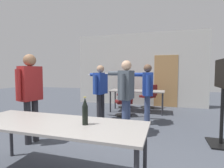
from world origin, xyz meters
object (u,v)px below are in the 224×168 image
at_px(office_chair_far_left, 149,97).
at_px(office_chair_mid_tucked, 126,96).
at_px(person_left_plaid, 30,89).
at_px(office_chair_near_pushed, 124,103).
at_px(person_right_polo, 100,87).
at_px(beer_bottle, 85,112).
at_px(tv_screen, 223,92).
at_px(person_center_tall, 147,88).
at_px(person_far_watching, 126,90).

height_order(office_chair_far_left, office_chair_mid_tucked, office_chair_mid_tucked).
bearing_deg(person_left_plaid, office_chair_near_pushed, -15.22).
bearing_deg(person_right_polo, office_chair_mid_tucked, 1.88).
relative_size(person_left_plaid, beer_bottle, 5.10).
bearing_deg(office_chair_far_left, tv_screen, -121.46).
bearing_deg(person_center_tall, person_right_polo, 83.73).
bearing_deg(person_right_polo, beer_bottle, -151.08).
xyz_separation_m(person_left_plaid, office_chair_mid_tucked, (1.05, 3.82, -0.60)).
xyz_separation_m(person_right_polo, office_chair_far_left, (1.19, 2.11, -0.53)).
bearing_deg(office_chair_far_left, beer_bottle, -153.37).
relative_size(person_far_watching, beer_bottle, 4.84).
height_order(office_chair_mid_tucked, office_chair_near_pushed, office_chair_mid_tucked).
xyz_separation_m(person_right_polo, person_left_plaid, (-0.72, -1.89, 0.11)).
distance_m(person_far_watching, office_chair_far_left, 3.09).
distance_m(office_chair_near_pushed, beer_bottle, 3.43).
bearing_deg(person_left_plaid, person_right_polo, -9.24).
relative_size(office_chair_near_pushed, beer_bottle, 2.68).
xyz_separation_m(person_center_tall, person_left_plaid, (-2.03, -1.95, 0.11)).
xyz_separation_m(tv_screen, person_right_polo, (-2.81, 0.93, -0.07)).
relative_size(tv_screen, office_chair_near_pushed, 1.80).
relative_size(person_far_watching, person_left_plaid, 0.95).
height_order(person_left_plaid, beer_bottle, person_left_plaid).
bearing_deg(beer_bottle, office_chair_mid_tucked, 96.58).
bearing_deg(office_chair_far_left, person_far_watching, -154.02).
relative_size(person_center_tall, office_chair_mid_tucked, 1.66).
xyz_separation_m(person_far_watching, office_chair_near_pushed, (-0.40, 1.56, -0.56)).
bearing_deg(office_chair_mid_tucked, tv_screen, -97.33).
bearing_deg(person_left_plaid, office_chair_far_left, -13.90).
xyz_separation_m(person_center_tall, office_chair_near_pushed, (-0.75, 0.57, -0.53)).
distance_m(person_right_polo, person_left_plaid, 2.02).
bearing_deg(tv_screen, office_chair_mid_tucked, -139.05).
xyz_separation_m(tv_screen, office_chair_near_pushed, (-2.26, 1.56, -0.60)).
height_order(person_center_tall, beer_bottle, person_center_tall).
bearing_deg(beer_bottle, person_left_plaid, 151.41).
distance_m(tv_screen, office_chair_near_pushed, 2.81).
xyz_separation_m(person_far_watching, person_center_tall, (0.35, 0.99, -0.03)).
height_order(tv_screen, beer_bottle, tv_screen).
bearing_deg(tv_screen, office_chair_near_pushed, -124.66).
xyz_separation_m(tv_screen, office_chair_far_left, (-1.62, 3.04, -0.60)).
distance_m(person_left_plaid, office_chair_far_left, 4.48).
bearing_deg(person_right_polo, office_chair_far_left, -18.01).
distance_m(tv_screen, person_left_plaid, 3.66).
height_order(tv_screen, person_center_tall, tv_screen).
distance_m(office_chair_mid_tucked, beer_bottle, 4.74).
bearing_deg(person_far_watching, person_left_plaid, 125.47).
bearing_deg(office_chair_far_left, person_center_tall, -146.27).
bearing_deg(person_right_polo, tv_screen, -96.83).
bearing_deg(person_far_watching, person_right_polo, 51.44).
distance_m(person_right_polo, beer_bottle, 2.89).
bearing_deg(tv_screen, person_right_polo, -108.27).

